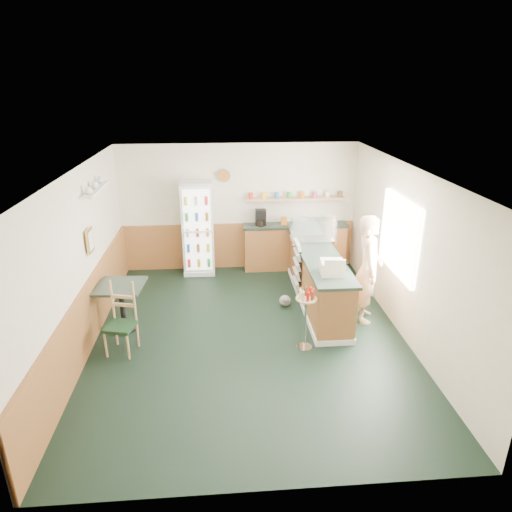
{
  "coord_description": "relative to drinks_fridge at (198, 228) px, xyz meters",
  "views": [
    {
      "loc": [
        -0.39,
        -6.44,
        3.92
      ],
      "look_at": [
        0.17,
        0.6,
        1.17
      ],
      "focal_mm": 32.0,
      "sensor_mm": 36.0,
      "label": 1
    }
  ],
  "objects": [
    {
      "name": "drinks_fridge",
      "position": [
        0.0,
        0.0,
        0.0
      ],
      "size": [
        0.65,
        0.54,
        1.98
      ],
      "color": "silver",
      "rests_on": "ground"
    },
    {
      "name": "cafe_chair",
      "position": [
        -1.07,
        -2.94,
        -0.41
      ],
      "size": [
        0.5,
        0.5,
        1.11
      ],
      "rotation": [
        0.0,
        0.0,
        -0.24
      ],
      "color": "black",
      "rests_on": "ground"
    },
    {
      "name": "dog_doorstop",
      "position": [
        1.62,
        -1.76,
        -0.87
      ],
      "size": [
        0.21,
        0.27,
        0.25
      ],
      "rotation": [
        0.0,
        0.0,
        0.28
      ],
      "color": "gray",
      "rests_on": "ground"
    },
    {
      "name": "newspaper_rack",
      "position": [
        1.87,
        -1.46,
        -0.29
      ],
      "size": [
        0.09,
        0.47,
        0.93
      ],
      "color": "black",
      "rests_on": "ground"
    },
    {
      "name": "back_counter",
      "position": [
        2.07,
        0.06,
        -0.44
      ],
      "size": [
        2.24,
        0.42,
        1.69
      ],
      "color": "#9D6032",
      "rests_on": "ground"
    },
    {
      "name": "room_envelope",
      "position": [
        0.65,
        -2.01,
        0.54
      ],
      "size": [
        5.04,
        6.02,
        2.72
      ],
      "color": "beige",
      "rests_on": "ground"
    },
    {
      "name": "display_case",
      "position": [
        2.23,
        -1.05,
        0.26
      ],
      "size": [
        0.83,
        0.44,
        0.47
      ],
      "color": "silver",
      "rests_on": "service_counter"
    },
    {
      "name": "shopkeeper",
      "position": [
        2.93,
        -2.31,
        -0.05
      ],
      "size": [
        0.58,
        0.71,
        1.87
      ],
      "primitive_type": "imported",
      "rotation": [
        0.0,
        0.0,
        1.33
      ],
      "color": "tan",
      "rests_on": "ground"
    },
    {
      "name": "service_counter",
      "position": [
        2.23,
        -1.67,
        -0.53
      ],
      "size": [
        0.68,
        3.01,
        1.01
      ],
      "color": "#9D6032",
      "rests_on": "ground"
    },
    {
      "name": "cafe_table",
      "position": [
        -1.17,
        -2.35,
        -0.42
      ],
      "size": [
        0.8,
        0.8,
        0.81
      ],
      "rotation": [
        0.0,
        0.0,
        -0.09
      ],
      "color": "black",
      "rests_on": "ground"
    },
    {
      "name": "condiment_stand",
      "position": [
        1.73,
        -3.15,
        -0.32
      ],
      "size": [
        0.32,
        0.32,
        1.0
      ],
      "rotation": [
        0.0,
        0.0,
        0.02
      ],
      "color": "silver",
      "rests_on": "ground"
    },
    {
      "name": "ground",
      "position": [
        0.88,
        -2.74,
        -0.99
      ],
      "size": [
        6.0,
        6.0,
        0.0
      ],
      "primitive_type": "plane",
      "color": "black",
      "rests_on": "ground"
    },
    {
      "name": "cash_register",
      "position": [
        2.23,
        -2.61,
        0.13
      ],
      "size": [
        0.4,
        0.42,
        0.21
      ],
      "primitive_type": "cube",
      "rotation": [
        0.0,
        0.0,
        -0.11
      ],
      "color": "beige",
      "rests_on": "service_counter"
    }
  ]
}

